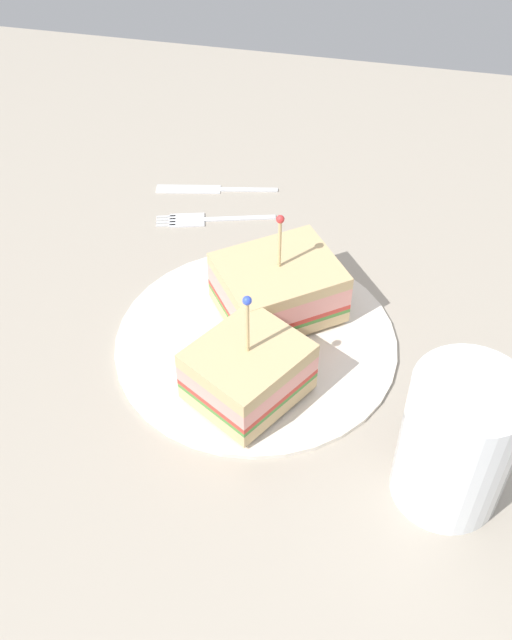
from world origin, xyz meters
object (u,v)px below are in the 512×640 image
plate (256,340)px  sandwich_half_front (248,371)px  drink_glass (455,448)px  fork (202,219)px  sandwich_half_back (278,287)px  knife (209,189)px

plate → sandwich_half_front: 6.87cm
drink_glass → fork: 37.99cm
sandwich_half_back → knife: size_ratio=0.98×
sandwich_half_front → fork: (-22.26, -9.89, -3.13)cm
fork → knife: bearing=-173.1°
plate → drink_glass: bearing=55.2°
sandwich_half_back → knife: 20.98cm
drink_glass → knife: 42.52cm
knife → sandwich_half_front: bearing=20.8°
sandwich_half_front → knife: size_ratio=0.83×
fork → sandwich_half_front: bearing=23.9°
plate → drink_glass: 20.62cm
plate → knife: size_ratio=1.85×
knife → sandwich_half_back: bearing=32.1°
sandwich_half_back → sandwich_half_front: bearing=-2.7°
plate → knife: (-21.52, -9.86, -0.24)cm
plate → fork: plate is taller
drink_glass → fork: (-27.54, -25.74, -4.74)cm
drink_glass → sandwich_half_front: bearing=-108.4°
plate → sandwich_half_back: (-3.95, 1.16, 2.90)cm
drink_glass → fork: size_ratio=0.92×
sandwich_half_front → sandwich_half_back: size_ratio=0.85×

